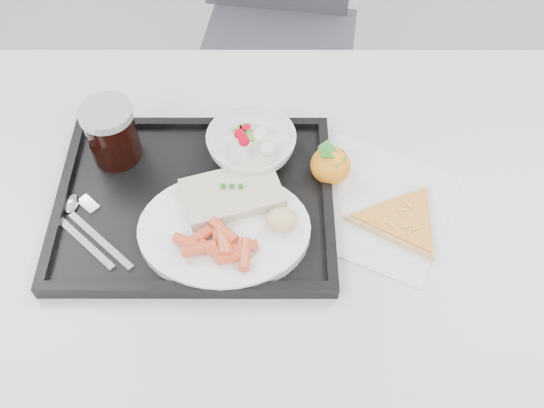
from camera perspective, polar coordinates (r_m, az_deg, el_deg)
The scene contains 14 objects.
table at distance 1.06m, azimuth -2.23°, elevation -2.46°, with size 1.20×0.80×0.75m.
chair at distance 1.75m, azimuth 0.43°, elevation 17.78°, with size 0.48×0.48×0.93m.
tray at distance 1.01m, azimuth -7.21°, elevation 0.25°, with size 0.45×0.35×0.03m.
dinner_plate at distance 0.95m, azimuth -4.51°, elevation -2.44°, with size 0.27×0.27×0.02m.
fish_fillet at distance 0.97m, azimuth -3.77°, elevation 0.99°, with size 0.18×0.14×0.03m.
bread_roll at distance 0.93m, azimuth 0.91°, elevation -1.47°, with size 0.05×0.05×0.03m.
salad_bowl at distance 1.04m, azimuth -1.95°, elevation 5.60°, with size 0.15×0.15×0.05m.
cola_glass at distance 1.05m, azimuth -14.87°, elevation 6.55°, with size 0.09×0.09×0.11m.
cutlery at distance 1.01m, azimuth -17.24°, elevation -1.86°, with size 0.15×0.15×0.01m.
napkin at distance 1.02m, azimuth 9.25°, elevation 0.07°, with size 0.33×0.32×0.00m.
tangerine at distance 1.02m, azimuth 5.54°, elevation 3.67°, with size 0.08×0.08×0.07m.
pizza_slice at distance 1.00m, azimuth 12.09°, elevation -1.53°, with size 0.20×0.20×0.02m.
carrot_pile at distance 0.91m, azimuth -5.03°, elevation -3.83°, with size 0.13×0.09×0.03m.
salad_contents at distance 1.03m, azimuth -1.61°, elevation 6.20°, with size 0.08×0.07×0.02m.
Camera 1 is at (0.04, -0.29, 1.56)m, focal length 40.00 mm.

